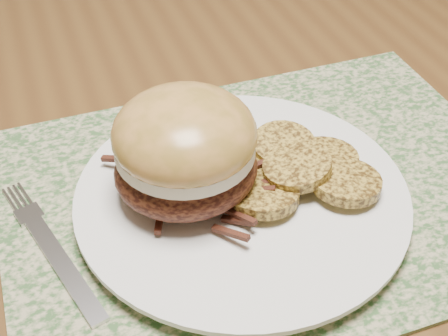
% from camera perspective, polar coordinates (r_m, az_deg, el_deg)
% --- Properties ---
extents(dining_table, '(1.50, 0.90, 0.75)m').
position_cam_1_polar(dining_table, '(0.77, 10.12, 4.51)').
color(dining_table, brown).
rests_on(dining_table, ground).
extents(placemat, '(0.45, 0.33, 0.00)m').
position_cam_1_polar(placemat, '(0.54, 4.01, -2.19)').
color(placemat, '#395F31').
rests_on(placemat, dining_table).
extents(dinner_plate, '(0.26, 0.26, 0.02)m').
position_cam_1_polar(dinner_plate, '(0.52, 1.64, -2.75)').
color(dinner_plate, white).
rests_on(dinner_plate, placemat).
extents(pork_sandwich, '(0.14, 0.14, 0.09)m').
position_cam_1_polar(pork_sandwich, '(0.49, -3.57, 1.75)').
color(pork_sandwich, black).
rests_on(pork_sandwich, dinner_plate).
extents(roasted_potatoes, '(0.15, 0.13, 0.03)m').
position_cam_1_polar(roasted_potatoes, '(0.52, 6.40, -0.09)').
color(roasted_potatoes, '#B69135').
rests_on(roasted_potatoes, dinner_plate).
extents(fork, '(0.06, 0.17, 0.00)m').
position_cam_1_polar(fork, '(0.51, -15.58, -6.96)').
color(fork, silver).
rests_on(fork, placemat).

